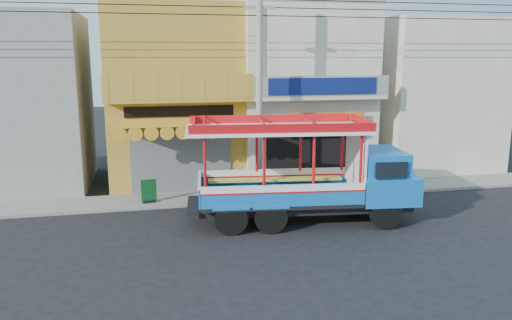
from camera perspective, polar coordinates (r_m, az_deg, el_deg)
The scene contains 13 objects.
ground at distance 17.68m, azimuth 5.92°, elevation -7.40°, with size 90.00×90.00×0.00m, color black.
sidewalk at distance 21.33m, azimuth 2.57°, elevation -3.82°, with size 30.00×2.00×0.12m, color slate.
shophouse_left at distance 23.90m, azimuth -9.24°, elevation 7.60°, with size 6.00×7.50×8.24m.
shophouse_right at distance 24.96m, azimuth 4.78°, elevation 7.88°, with size 6.00×6.75×8.24m.
party_pilaster at distance 21.21m, azimuth -0.56°, elevation 6.94°, with size 0.35×0.30×8.00m, color beige.
filler_building_left at distance 24.58m, azimuth -25.81°, elevation 5.97°, with size 6.00×6.00×7.60m, color gray.
filler_building_right at distance 27.88m, azimuth 18.74°, elevation 7.08°, with size 6.00×6.00×7.60m, color beige.
utility_pole at distance 19.67m, azimuth 0.80°, elevation 9.57°, with size 28.00×0.26×9.00m.
songthaew_truck at distance 17.65m, azimuth 7.26°, elevation -1.45°, with size 8.14×3.42×3.69m.
green_sign at distance 20.14m, azimuth -12.15°, elevation -3.68°, with size 0.61×0.39×0.93m.
potted_plant_a at distance 21.77m, azimuth 5.03°, elevation -1.85°, with size 1.00×0.87×1.11m, color #184D16.
potted_plant_b at distance 22.24m, azimuth 10.35°, elevation -1.92°, with size 0.53×0.42×0.95m, color #184D16.
potted_plant_c at distance 22.03m, azimuth 9.63°, elevation -2.08°, with size 0.51×0.51×0.90m, color #184D16.
Camera 1 is at (-5.32, -15.84, 5.80)m, focal length 35.00 mm.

